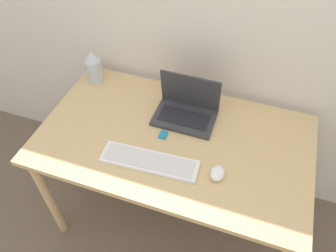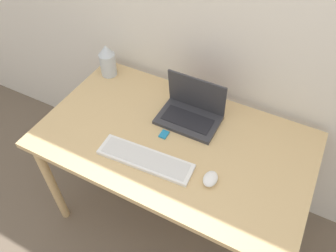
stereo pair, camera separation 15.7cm
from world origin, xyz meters
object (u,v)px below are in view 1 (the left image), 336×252
Objects in this scene: vase at (93,66)px; laptop at (186,108)px; keyboard at (149,161)px; mouse at (217,173)px; mp3_player at (163,135)px.

laptop is at bearing -10.38° from vase.
mouse is at bearing 5.88° from keyboard.
laptop is 0.61m from vase.
laptop is 0.20m from mp3_player.
keyboard is 2.33× the size of vase.
vase is 0.61m from mp3_player.
laptop is at bearing 78.95° from keyboard.
keyboard reaches higher than mp3_player.
laptop reaches higher than keyboard.
vase is (-0.85, 0.44, 0.08)m from mouse.
keyboard is 5.29× the size of mouse.
keyboard is (-0.07, -0.36, -0.04)m from laptop.
mouse reaches higher than mp3_player.
vase is (-0.60, 0.11, 0.05)m from laptop.
keyboard is at bearing -90.88° from mp3_player.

